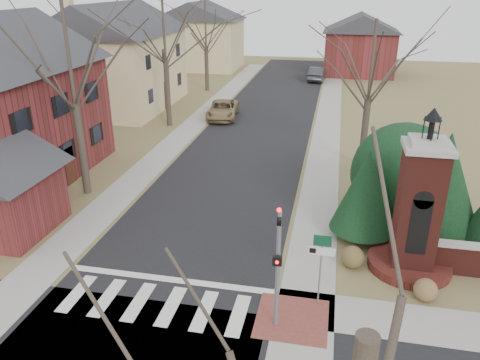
% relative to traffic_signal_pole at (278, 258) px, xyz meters
% --- Properties ---
extents(ground, '(120.00, 120.00, 0.00)m').
position_rel_traffic_signal_pole_xyz_m(ground, '(-4.30, -0.57, -2.59)').
color(ground, olive).
rests_on(ground, ground).
extents(main_street, '(8.00, 70.00, 0.01)m').
position_rel_traffic_signal_pole_xyz_m(main_street, '(-4.30, 21.43, -2.58)').
color(main_street, black).
rests_on(main_street, ground).
extents(crosswalk_zone, '(8.00, 2.20, 0.02)m').
position_rel_traffic_signal_pole_xyz_m(crosswalk_zone, '(-4.30, 0.23, -2.58)').
color(crosswalk_zone, silver).
rests_on(crosswalk_zone, ground).
extents(stop_bar, '(8.00, 0.35, 0.02)m').
position_rel_traffic_signal_pole_xyz_m(stop_bar, '(-4.30, 1.73, -2.58)').
color(stop_bar, silver).
rests_on(stop_bar, ground).
extents(sidewalk_right_main, '(2.00, 60.00, 0.02)m').
position_rel_traffic_signal_pole_xyz_m(sidewalk_right_main, '(0.90, 21.43, -2.58)').
color(sidewalk_right_main, gray).
rests_on(sidewalk_right_main, ground).
extents(sidewalk_left, '(2.00, 60.00, 0.02)m').
position_rel_traffic_signal_pole_xyz_m(sidewalk_left, '(-9.50, 21.43, -2.58)').
color(sidewalk_left, gray).
rests_on(sidewalk_left, ground).
extents(curb_apron, '(2.40, 2.40, 0.02)m').
position_rel_traffic_signal_pole_xyz_m(curb_apron, '(0.50, 0.43, -2.57)').
color(curb_apron, brown).
rests_on(curb_apron, ground).
extents(traffic_signal_pole, '(0.28, 0.41, 4.50)m').
position_rel_traffic_signal_pole_xyz_m(traffic_signal_pole, '(0.00, 0.00, 0.00)').
color(traffic_signal_pole, slate).
rests_on(traffic_signal_pole, ground).
extents(sign_post, '(0.90, 0.07, 2.75)m').
position_rel_traffic_signal_pole_xyz_m(sign_post, '(1.29, 1.41, -0.64)').
color(sign_post, slate).
rests_on(sign_post, ground).
extents(brick_gate_monument, '(3.20, 3.20, 6.47)m').
position_rel_traffic_signal_pole_xyz_m(brick_gate_monument, '(4.70, 4.42, -0.42)').
color(brick_gate_monument, '#541F18').
rests_on(brick_gate_monument, ground).
extents(house_stucco_left, '(9.80, 12.80, 9.28)m').
position_rel_traffic_signal_pole_xyz_m(house_stucco_left, '(-17.80, 26.42, 2.01)').
color(house_stucco_left, '#D5BA8E').
rests_on(house_stucco_left, ground).
extents(house_distant_left, '(10.80, 8.80, 8.53)m').
position_rel_traffic_signal_pole_xyz_m(house_distant_left, '(-16.31, 47.42, 1.66)').
color(house_distant_left, '#D5BA8E').
rests_on(house_distant_left, ground).
extents(house_distant_right, '(8.80, 8.80, 7.30)m').
position_rel_traffic_signal_pole_xyz_m(house_distant_right, '(3.69, 47.42, 1.06)').
color(house_distant_right, maroon).
rests_on(house_distant_right, ground).
extents(evergreen_near, '(2.80, 2.80, 4.10)m').
position_rel_traffic_signal_pole_xyz_m(evergreen_near, '(2.90, 6.43, -0.29)').
color(evergreen_near, '#473D33').
rests_on(evergreen_near, ground).
extents(evergreen_mid, '(3.40, 3.40, 4.70)m').
position_rel_traffic_signal_pole_xyz_m(evergreen_mid, '(6.20, 7.63, 0.01)').
color(evergreen_mid, '#473D33').
rests_on(evergreen_mid, ground).
extents(evergreen_mass, '(4.80, 4.80, 4.80)m').
position_rel_traffic_signal_pole_xyz_m(evergreen_mass, '(4.70, 8.93, -0.19)').
color(evergreen_mass, black).
rests_on(evergreen_mass, ground).
extents(bare_tree_0, '(8.05, 8.05, 11.15)m').
position_rel_traffic_signal_pole_xyz_m(bare_tree_0, '(-11.30, 8.43, 5.11)').
color(bare_tree_0, '#473D33').
rests_on(bare_tree_0, ground).
extents(bare_tree_1, '(8.40, 8.40, 11.64)m').
position_rel_traffic_signal_pole_xyz_m(bare_tree_1, '(-11.30, 21.43, 5.44)').
color(bare_tree_1, '#473D33').
rests_on(bare_tree_1, ground).
extents(bare_tree_2, '(7.35, 7.35, 10.19)m').
position_rel_traffic_signal_pole_xyz_m(bare_tree_2, '(-11.80, 34.43, 4.44)').
color(bare_tree_2, '#473D33').
rests_on(bare_tree_2, ground).
extents(bare_tree_3, '(7.00, 7.00, 9.70)m').
position_rel_traffic_signal_pole_xyz_m(bare_tree_3, '(3.20, 15.43, 4.10)').
color(bare_tree_3, '#473D33').
rests_on(bare_tree_3, ground).
extents(pickup_truck, '(2.83, 5.19, 1.38)m').
position_rel_traffic_signal_pole_xyz_m(pickup_truck, '(-7.70, 24.39, -1.90)').
color(pickup_truck, olive).
rests_on(pickup_truck, ground).
extents(distant_car, '(2.02, 4.81, 1.54)m').
position_rel_traffic_signal_pole_xyz_m(distant_car, '(-0.90, 41.99, -1.81)').
color(distant_car, '#35393D').
rests_on(distant_car, ground).
extents(dry_shrub_left, '(0.90, 0.90, 0.90)m').
position_rel_traffic_signal_pole_xyz_m(dry_shrub_left, '(2.50, 4.03, -2.14)').
color(dry_shrub_left, brown).
rests_on(dry_shrub_left, ground).
extents(dry_shrub_right, '(0.83, 0.83, 0.83)m').
position_rel_traffic_signal_pole_xyz_m(dry_shrub_right, '(5.00, 2.43, -2.17)').
color(dry_shrub_right, brown).
rests_on(dry_shrub_right, ground).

